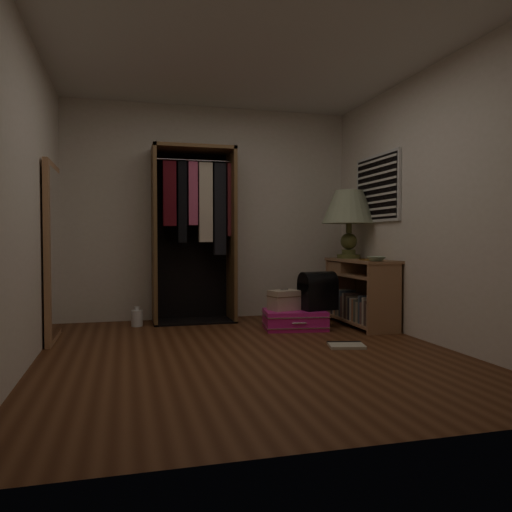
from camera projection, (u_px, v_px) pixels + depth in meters
name	position (u px, v px, depth m)	size (l,w,h in m)	color
ground	(250.00, 353.00, 4.27)	(4.00, 4.00, 0.00)	#542D18
room_walls	(258.00, 178.00, 4.28)	(3.52, 4.02, 2.60)	silver
console_bookshelf	(359.00, 291.00, 5.66)	(0.42, 1.12, 0.75)	#9C6D4B
open_wardrobe	(196.00, 219.00, 5.88)	(0.98, 0.50, 2.05)	brown
floor_mirror	(53.00, 252.00, 4.77)	(0.06, 0.80, 1.70)	tan
pink_suitcase	(295.00, 320.00, 5.42)	(0.74, 0.58, 0.21)	#E21B8E
train_case	(284.00, 300.00, 5.42)	(0.37, 0.30, 0.23)	#C3AF95
black_bag	(318.00, 290.00, 5.45)	(0.42, 0.31, 0.42)	black
table_lamp	(349.00, 209.00, 5.90)	(0.84, 0.84, 0.80)	#4A5027
brass_tray	(371.00, 259.00, 5.39)	(0.27, 0.27, 0.02)	#B58C45
ceramic_bowl	(376.00, 259.00, 5.17)	(0.19, 0.19, 0.05)	#A4C4A4
white_jug	(137.00, 318.00, 5.58)	(0.14, 0.14, 0.22)	silver
floor_book	(346.00, 345.00, 4.54)	(0.36, 0.31, 0.03)	beige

